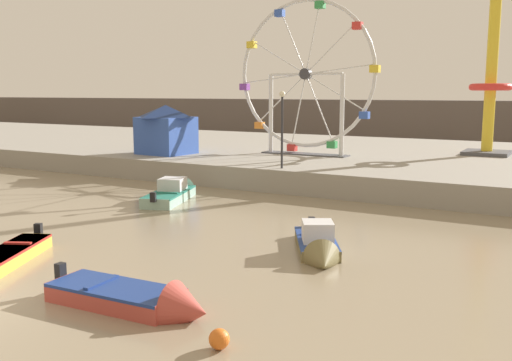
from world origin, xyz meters
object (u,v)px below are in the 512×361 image
Objects in this scene: motorboat_seafoam at (175,192)px; ferris_wheel_white_frame at (306,77)px; carnival_booth_blue_tent at (166,129)px; mooring_buoy_orange at (219,339)px; motorboat_olive_wood at (319,246)px; motorboat_faded_red at (141,300)px; promenade_lamp_near at (282,118)px; drop_tower_yellow_tower at (492,65)px.

ferris_wheel_white_frame reaches higher than motorboat_seafoam.
carnival_booth_blue_tent reaches higher than mooring_buoy_orange.
motorboat_olive_wood is 0.44× the size of ferris_wheel_white_frame.
motorboat_seafoam reaches higher than motorboat_faded_red.
motorboat_olive_wood is 1.07× the size of promenade_lamp_near.
promenade_lamp_near is 9.27× the size of mooring_buoy_orange.
mooring_buoy_orange is at bearing -66.82° from promenade_lamp_near.
motorboat_seafoam is 21.95m from drop_tower_yellow_tower.
ferris_wheel_white_frame is at bearing -28.61° from motorboat_seafoam.
motorboat_seafoam is 1.45× the size of carnival_booth_blue_tent.
motorboat_faded_red is at bearing -74.36° from promenade_lamp_near.
drop_tower_yellow_tower is at bearing 145.81° from motorboat_olive_wood.
motorboat_faded_red is at bearing -97.52° from drop_tower_yellow_tower.
motorboat_olive_wood is 0.94× the size of motorboat_faded_red.
mooring_buoy_orange is at bearing -69.09° from ferris_wheel_white_frame.
ferris_wheel_white_frame is 7.32m from promenade_lamp_near.
motorboat_faded_red is 17.70m from promenade_lamp_near.
drop_tower_yellow_tower is 15.46m from promenade_lamp_near.
carnival_booth_blue_tent is (-16.44, 12.87, 2.61)m from motorboat_olive_wood.
motorboat_faded_red is (-1.88, -6.50, -0.03)m from motorboat_olive_wood.
motorboat_seafoam reaches higher than mooring_buoy_orange.
motorboat_seafoam is 1.23× the size of motorboat_olive_wood.
carnival_booth_blue_tent reaches higher than motorboat_faded_red.
motorboat_faded_red is 2.96m from mooring_buoy_orange.
motorboat_olive_wood is 9.88× the size of mooring_buoy_orange.
motorboat_faded_red is at bearing 163.26° from mooring_buoy_orange.
promenade_lamp_near reaches higher than motorboat_seafoam.
drop_tower_yellow_tower is 21.27m from carnival_booth_blue_tent.
carnival_booth_blue_tent is (-6.20, 7.14, 2.56)m from motorboat_seafoam.
drop_tower_yellow_tower reaches higher than ferris_wheel_white_frame.
mooring_buoy_orange is at bearing -21.81° from motorboat_olive_wood.
ferris_wheel_white_frame reaches higher than motorboat_olive_wood.
motorboat_faded_red is 0.47× the size of ferris_wheel_white_frame.
motorboat_seafoam is 0.36× the size of drop_tower_yellow_tower.
carnival_booth_blue_tent is at bearing 164.84° from promenade_lamp_near.
drop_tower_yellow_tower is (3.85, 29.20, 6.72)m from motorboat_faded_red.
mooring_buoy_orange is (17.39, -20.21, -2.68)m from carnival_booth_blue_tent.
motorboat_seafoam is 1.15× the size of motorboat_faded_red.
motorboat_faded_red is 1.14× the size of promenade_lamp_near.
promenade_lamp_near is at bearing -75.34° from ferris_wheel_white_frame.
ferris_wheel_white_frame reaches higher than motorboat_faded_red.
promenade_lamp_near is at bearing -58.38° from motorboat_seafoam.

